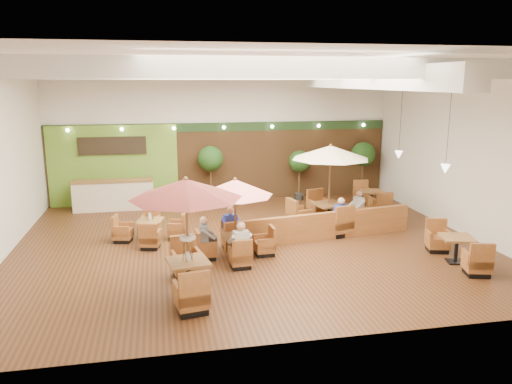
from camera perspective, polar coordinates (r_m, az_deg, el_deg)
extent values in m
plane|color=#381E0F|center=(15.40, -0.74, -5.90)|extent=(14.00, 14.00, 0.00)
cube|color=silver|center=(20.65, -3.79, 6.62)|extent=(14.00, 0.04, 5.50)
cube|color=silver|center=(9.03, 6.11, -1.14)|extent=(14.00, 0.04, 5.50)
cube|color=silver|center=(17.43, 22.58, 4.59)|extent=(0.04, 12.00, 5.50)
cube|color=white|center=(14.62, -0.80, 15.00)|extent=(14.00, 12.00, 0.04)
cube|color=brown|center=(20.74, -3.72, 3.44)|extent=(13.90, 0.10, 3.20)
cube|color=#1E3819|center=(20.55, -3.78, 7.43)|extent=(13.90, 0.12, 0.35)
cube|color=olive|center=(20.59, -15.95, 2.92)|extent=(5.00, 0.08, 3.20)
cube|color=black|center=(20.40, -16.10, 5.10)|extent=(2.60, 0.08, 0.70)
cube|color=white|center=(15.62, 12.25, 12.55)|extent=(0.60, 11.00, 0.60)
cube|color=white|center=(10.70, 3.17, 14.01)|extent=(13.60, 0.12, 0.45)
cube|color=white|center=(13.34, 0.23, 13.73)|extent=(13.60, 0.12, 0.45)
cube|color=white|center=(15.89, -1.66, 13.54)|extent=(13.60, 0.12, 0.45)
cube|color=white|center=(18.56, -3.08, 13.39)|extent=(13.60, 0.12, 0.45)
cylinder|color=black|center=(15.83, 21.27, 8.18)|extent=(0.01, 0.01, 3.20)
cone|color=white|center=(16.01, 20.82, 2.48)|extent=(0.28, 0.28, 0.28)
cylinder|color=black|center=(18.44, 16.29, 9.03)|extent=(0.01, 0.01, 3.20)
cone|color=white|center=(18.59, 15.99, 4.11)|extent=(0.28, 0.28, 0.28)
sphere|color=#FFEAC6|center=(20.44, -20.73, 6.63)|extent=(0.14, 0.14, 0.14)
sphere|color=#FFEAC6|center=(20.20, -15.10, 6.94)|extent=(0.14, 0.14, 0.14)
sphere|color=#FFEAC6|center=(20.16, -9.38, 7.20)|extent=(0.14, 0.14, 0.14)
sphere|color=#FFEAC6|center=(20.32, -3.69, 7.38)|extent=(0.14, 0.14, 0.14)
sphere|color=#FFEAC6|center=(20.68, 1.86, 7.48)|extent=(0.14, 0.14, 0.14)
sphere|color=#FFEAC6|center=(21.22, 7.18, 7.52)|extent=(0.14, 0.14, 0.14)
sphere|color=#FFEAC6|center=(21.92, 12.19, 7.50)|extent=(0.14, 0.14, 0.14)
cube|color=beige|center=(20.03, -15.94, -0.41)|extent=(3.00, 0.70, 1.10)
cube|color=brown|center=(19.90, -16.04, 1.27)|extent=(3.00, 0.75, 0.06)
cube|color=brown|center=(15.73, 7.49, -3.94)|extent=(6.26, 1.20, 0.87)
cube|color=brown|center=(11.81, -7.76, -7.89)|extent=(1.06, 1.06, 0.06)
cylinder|color=black|center=(11.94, -7.71, -9.59)|extent=(0.11, 0.11, 0.71)
cube|color=black|center=(12.09, -7.66, -11.24)|extent=(0.56, 0.56, 0.04)
cube|color=brown|center=(11.03, -7.36, -11.93)|extent=(0.77, 0.77, 0.34)
cube|color=brown|center=(10.65, -7.56, -10.97)|extent=(0.68, 0.22, 0.75)
cube|color=brown|center=(10.89, -9.01, -11.09)|extent=(0.18, 0.60, 0.30)
cube|color=brown|center=(11.01, -5.78, -10.71)|extent=(0.18, 0.60, 0.30)
cube|color=black|center=(11.14, -7.32, -13.09)|extent=(0.68, 0.68, 0.15)
cube|color=brown|center=(12.92, -7.99, -8.21)|extent=(0.77, 0.77, 0.34)
cube|color=brown|center=(13.07, -7.89, -6.45)|extent=(0.68, 0.22, 0.75)
cube|color=brown|center=(12.91, -6.66, -7.16)|extent=(0.18, 0.60, 0.30)
cube|color=brown|center=(12.79, -9.39, -7.45)|extent=(0.18, 0.60, 0.30)
cube|color=black|center=(13.01, -7.95, -9.22)|extent=(0.68, 0.68, 0.15)
cylinder|color=brown|center=(11.62, -7.84, -5.26)|extent=(0.06, 0.06, 2.69)
cone|color=#541C18|center=(11.32, -8.02, 0.37)|extent=(2.58, 2.58, 0.45)
sphere|color=brown|center=(11.27, -8.06, 1.51)|extent=(0.10, 0.10, 0.10)
cylinder|color=silver|center=(11.76, -7.78, -7.24)|extent=(0.10, 0.10, 0.22)
cube|color=brown|center=(14.07, -2.35, -5.01)|extent=(0.80, 0.80, 0.05)
cylinder|color=black|center=(14.16, -2.34, -6.20)|extent=(0.09, 0.09, 0.58)
cube|color=black|center=(14.26, -2.33, -7.37)|extent=(0.42, 0.42, 0.04)
cube|color=brown|center=(13.40, -1.79, -7.58)|extent=(0.58, 0.58, 0.28)
cube|color=brown|center=(13.10, -1.70, -6.83)|extent=(0.55, 0.13, 0.62)
cube|color=brown|center=(13.29, -2.87, -6.96)|extent=(0.10, 0.49, 0.25)
cube|color=brown|center=(13.40, -0.72, -6.77)|extent=(0.10, 0.49, 0.25)
cube|color=black|center=(13.47, -1.78, -8.38)|extent=(0.52, 0.52, 0.12)
cube|color=brown|center=(14.97, -2.83, -5.41)|extent=(0.58, 0.58, 0.28)
cube|color=brown|center=(15.11, -2.91, -4.19)|extent=(0.55, 0.13, 0.62)
cube|color=brown|center=(14.97, -1.88, -4.69)|extent=(0.10, 0.49, 0.25)
cube|color=brown|center=(14.86, -3.81, -4.83)|extent=(0.10, 0.49, 0.25)
cube|color=black|center=(15.03, -2.83, -6.14)|extent=(0.52, 0.52, 0.12)
cube|color=brown|center=(14.09, -5.73, -6.62)|extent=(0.58, 0.58, 0.28)
cube|color=brown|center=(14.01, -4.81, -5.57)|extent=(0.13, 0.55, 0.62)
cube|color=brown|center=(14.27, -5.91, -5.62)|extent=(0.49, 0.10, 0.25)
cube|color=brown|center=(13.79, -5.56, -6.27)|extent=(0.49, 0.10, 0.25)
cube|color=black|center=(14.15, -5.71, -7.39)|extent=(0.52, 0.52, 0.12)
cube|color=brown|center=(14.33, 0.99, -6.23)|extent=(0.58, 0.58, 0.28)
cube|color=brown|center=(14.21, 0.07, -5.25)|extent=(0.13, 0.55, 0.62)
cube|color=brown|center=(14.04, 1.28, -5.87)|extent=(0.49, 0.10, 0.25)
cube|color=brown|center=(14.50, 0.71, -5.25)|extent=(0.49, 0.10, 0.25)
cube|color=black|center=(14.39, 0.98, -6.99)|extent=(0.52, 0.52, 0.12)
cylinder|color=brown|center=(13.93, -2.37, -3.18)|extent=(0.06, 0.06, 2.20)
cone|color=#C86760|center=(13.71, -2.40, 0.53)|extent=(2.11, 2.11, 0.45)
sphere|color=brown|center=(13.67, -2.41, 1.47)|extent=(0.10, 0.10, 0.10)
cube|color=brown|center=(17.12, 8.32, -1.38)|extent=(1.14, 1.14, 0.07)
cylinder|color=black|center=(17.21, 8.28, -2.63)|extent=(0.11, 0.11, 0.73)
cube|color=black|center=(17.32, 8.24, -3.86)|extent=(0.60, 0.60, 0.04)
cube|color=brown|center=(16.29, 9.48, -3.83)|extent=(0.83, 0.83, 0.35)
cube|color=brown|center=(15.93, 9.63, -2.98)|extent=(0.69, 0.27, 0.77)
cube|color=brown|center=(16.06, 8.57, -3.22)|extent=(0.23, 0.61, 0.31)
cube|color=brown|center=(16.41, 10.43, -2.94)|extent=(0.23, 0.61, 0.31)
cube|color=black|center=(16.36, 9.45, -4.67)|extent=(0.73, 0.73, 0.15)
cube|color=brown|center=(18.19, 7.19, -2.02)|extent=(0.83, 0.83, 0.35)
cube|color=brown|center=(18.38, 7.16, -0.80)|extent=(0.69, 0.27, 0.77)
cube|color=brown|center=(18.30, 8.05, -1.24)|extent=(0.23, 0.61, 0.31)
cube|color=brown|center=(17.97, 6.35, -1.46)|extent=(0.23, 0.61, 0.31)
cube|color=black|center=(18.25, 7.17, -2.79)|extent=(0.73, 0.73, 0.15)
cube|color=brown|center=(16.92, 4.93, -3.07)|extent=(0.83, 0.83, 0.35)
cube|color=brown|center=(16.85, 5.92, -2.00)|extent=(0.27, 0.69, 0.77)
cube|color=brown|center=(17.13, 4.40, -2.11)|extent=(0.61, 0.23, 0.31)
cube|color=brown|center=(16.60, 5.50, -2.61)|extent=(0.61, 0.23, 0.31)
cube|color=black|center=(16.99, 4.91, -3.90)|extent=(0.73, 0.73, 0.15)
cube|color=brown|center=(17.60, 11.49, -2.67)|extent=(0.83, 0.83, 0.35)
cube|color=brown|center=(17.48, 10.61, -1.62)|extent=(0.27, 0.69, 0.77)
cube|color=brown|center=(17.30, 12.15, -2.21)|extent=(0.61, 0.23, 0.31)
cube|color=brown|center=(17.79, 10.90, -1.75)|extent=(0.61, 0.23, 0.31)
cube|color=black|center=(17.67, 11.45, -3.46)|extent=(0.73, 0.73, 0.15)
cylinder|color=brown|center=(16.99, 8.38, 0.52)|extent=(0.06, 0.06, 2.75)
cone|color=#C7B58A|center=(16.78, 8.51, 4.51)|extent=(2.64, 2.64, 0.45)
sphere|color=brown|center=(16.75, 8.54, 5.29)|extent=(0.10, 0.10, 0.10)
cube|color=brown|center=(15.88, -12.02, -3.22)|extent=(0.89, 0.89, 0.05)
cylinder|color=black|center=(15.97, -11.97, -4.28)|extent=(0.09, 0.09, 0.58)
cube|color=black|center=(16.06, -11.92, -5.34)|extent=(0.47, 0.47, 0.04)
cube|color=brown|center=(15.18, -11.99, -5.41)|extent=(0.65, 0.65, 0.28)
cube|color=brown|center=(14.89, -11.86, -4.70)|extent=(0.55, 0.20, 0.62)
cube|color=brown|center=(15.19, -12.97, -4.75)|extent=(0.17, 0.49, 0.25)
cube|color=brown|center=(15.08, -11.07, -4.79)|extent=(0.17, 0.49, 0.25)
cube|color=black|center=(15.25, -11.96, -6.13)|extent=(0.57, 0.57, 0.12)
cube|color=brown|center=(16.79, -11.93, -3.67)|extent=(0.65, 0.65, 0.28)
cube|color=brown|center=(16.93, -12.13, -2.61)|extent=(0.55, 0.20, 0.62)
cube|color=brown|center=(16.68, -11.10, -3.10)|extent=(0.17, 0.49, 0.25)
cube|color=brown|center=(16.80, -12.81, -3.08)|extent=(0.17, 0.49, 0.25)
cube|color=black|center=(16.84, -11.90, -4.33)|extent=(0.57, 0.57, 0.12)
cube|color=brown|center=(16.02, -14.96, -4.61)|extent=(0.65, 0.65, 0.28)
cube|color=brown|center=(15.98, -14.20, -3.62)|extent=(0.20, 0.55, 0.62)
cube|color=brown|center=(16.21, -14.76, -3.75)|extent=(0.49, 0.17, 0.25)
cube|color=brown|center=(15.74, -15.25, -4.27)|extent=(0.49, 0.17, 0.25)
cube|color=black|center=(16.08, -14.92, -5.30)|extent=(0.57, 0.57, 0.12)
cube|color=brown|center=(15.99, -8.95, -4.37)|extent=(0.65, 0.65, 0.28)
cube|color=brown|center=(15.86, -9.79, -3.54)|extent=(0.20, 0.55, 0.62)
cube|color=brown|center=(15.70, -9.13, -4.02)|extent=(0.49, 0.17, 0.25)
cube|color=brown|center=(16.18, -8.82, -3.51)|extent=(0.49, 0.17, 0.25)
cube|color=black|center=(16.05, -8.93, -5.06)|extent=(0.57, 0.57, 0.12)
cylinder|color=silver|center=(15.84, -12.04, -2.74)|extent=(0.10, 0.10, 0.22)
cube|color=brown|center=(14.69, 22.02, -4.87)|extent=(1.02, 1.02, 0.06)
cylinder|color=black|center=(14.79, 21.91, -6.14)|extent=(0.10, 0.10, 0.65)
cube|color=black|center=(14.90, 21.80, -7.40)|extent=(0.54, 0.54, 0.04)
cube|color=brown|center=(14.09, 23.94, -7.54)|extent=(0.74, 0.74, 0.31)
cube|color=brown|center=(13.85, 24.85, -6.69)|extent=(0.61, 0.25, 0.69)
cube|color=brown|center=(13.93, 22.91, -6.82)|extent=(0.21, 0.54, 0.28)
cube|color=brown|center=(14.13, 25.10, -6.75)|extent=(0.21, 0.54, 0.28)
cube|color=black|center=(14.17, 23.86, -8.40)|extent=(0.66, 0.66, 0.14)
cube|color=brown|center=(15.56, 20.04, -5.35)|extent=(0.74, 0.74, 0.31)
cube|color=brown|center=(15.65, 19.45, -4.08)|extent=(0.61, 0.25, 0.69)
cube|color=brown|center=(15.59, 21.10, -4.65)|extent=(0.21, 0.54, 0.28)
cube|color=brown|center=(15.42, 19.07, -4.67)|extent=(0.21, 0.54, 0.28)
cube|color=black|center=(15.63, 19.97, -6.14)|extent=(0.66, 0.66, 0.14)
cube|color=brown|center=(19.76, 13.12, 0.05)|extent=(0.94, 0.94, 0.06)
cylinder|color=black|center=(19.83, 13.07, -0.92)|extent=(0.10, 0.10, 0.65)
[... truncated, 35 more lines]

